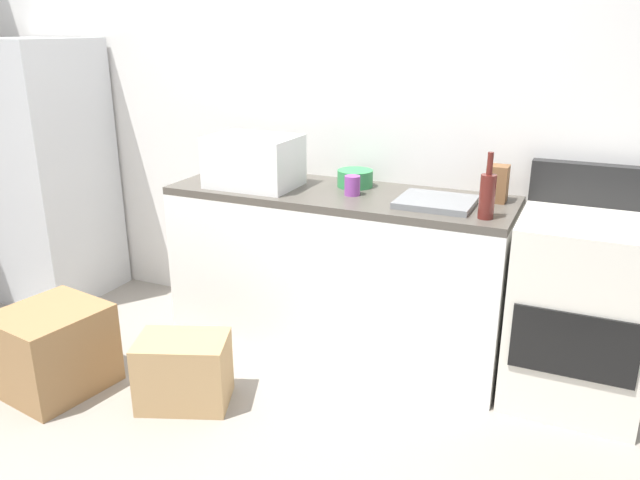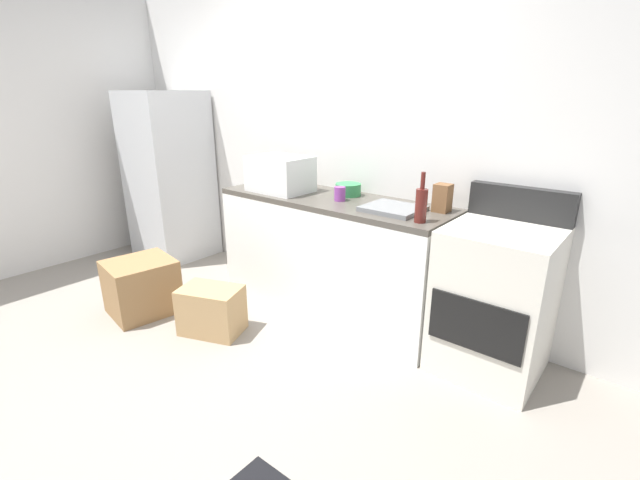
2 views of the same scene
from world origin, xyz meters
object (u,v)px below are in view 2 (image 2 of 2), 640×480
cardboard_box_medium (142,287)px  wine_bottle (421,204)px  cardboard_box_large (212,310)px  stove_oven (495,299)px  coffee_mug (340,194)px  knife_block (442,198)px  mixing_bowl (348,190)px  refrigerator (169,177)px  microwave (280,174)px

cardboard_box_medium → wine_bottle: bearing=22.8°
wine_bottle → cardboard_box_large: 1.63m
stove_oven → coffee_mug: bearing=-177.8°
stove_oven → coffee_mug: (-1.13, -0.04, 0.48)m
stove_oven → wine_bottle: (-0.44, -0.18, 0.54)m
stove_oven → knife_block: bearing=163.4°
wine_bottle → mixing_bowl: 0.81m
knife_block → mixing_bowl: knife_block is taller
refrigerator → knife_block: size_ratio=9.17×
stove_oven → wine_bottle: wine_bottle is taller
cardboard_box_medium → coffee_mug: bearing=37.8°
mixing_bowl → cardboard_box_large: (-0.49, -0.96, -0.78)m
wine_bottle → coffee_mug: 0.71m
mixing_bowl → cardboard_box_large: mixing_bowl is taller
cardboard_box_large → cardboard_box_medium: cardboard_box_medium is taller
knife_block → cardboard_box_large: knife_block is taller
knife_block → cardboard_box_medium: knife_block is taller
stove_oven → cardboard_box_medium: size_ratio=2.33×
cardboard_box_large → stove_oven: bearing=26.3°
refrigerator → knife_block: 2.84m
refrigerator → cardboard_box_medium: refrigerator is taller
mixing_bowl → knife_block: bearing=0.2°
refrigerator → knife_block: bearing=3.8°
wine_bottle → coffee_mug: size_ratio=3.00×
cardboard_box_large → wine_bottle: bearing=27.7°
knife_block → microwave: bearing=-170.3°
wine_bottle → coffee_mug: (-0.69, 0.13, -0.06)m
stove_oven → microwave: 1.78m
refrigerator → knife_block: refrigerator is taller
stove_oven → cardboard_box_large: (-1.67, -0.83, -0.30)m
coffee_mug → cardboard_box_large: size_ratio=0.24×
stove_oven → knife_block: stove_oven is taller
knife_block → mixing_bowl: size_ratio=0.95×
refrigerator → mixing_bowl: bearing=5.1°
cardboard_box_large → cardboard_box_medium: (-0.66, -0.15, 0.04)m
wine_bottle → knife_block: wine_bottle is taller
microwave → wine_bottle: 1.25m
stove_oven → mixing_bowl: bearing=173.8°
stove_oven → microwave: (-1.68, -0.08, 0.57)m
stove_oven → mixing_bowl: stove_oven is taller
wine_bottle → refrigerator: bearing=177.5°
microwave → cardboard_box_medium: bearing=-126.0°
coffee_mug → microwave: bearing=-176.3°
stove_oven → cardboard_box_medium: 2.54m
refrigerator → knife_block: (2.83, 0.19, 0.16)m
mixing_bowl → cardboard_box_medium: (-1.15, -1.10, -0.74)m
wine_bottle → cardboard_box_large: size_ratio=0.71×
microwave → coffee_mug: microwave is taller
refrigerator → cardboard_box_large: 1.89m
cardboard_box_large → microwave: bearing=91.0°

